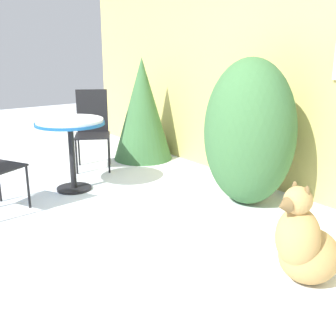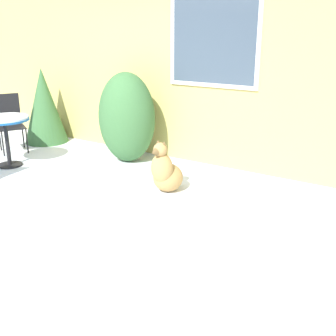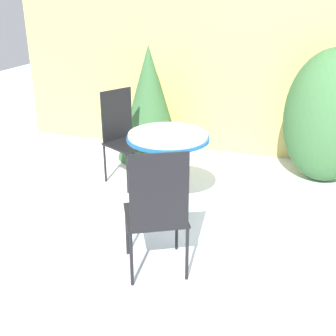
% 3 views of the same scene
% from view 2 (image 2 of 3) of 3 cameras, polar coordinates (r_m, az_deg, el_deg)
% --- Properties ---
extents(ground_plane, '(16.00, 16.00, 0.00)m').
position_cam_2_polar(ground_plane, '(5.73, -15.00, -3.22)').
color(ground_plane, silver).
extents(house_wall, '(8.00, 0.10, 3.12)m').
position_cam_2_polar(house_wall, '(6.96, -1.91, 14.53)').
color(house_wall, tan).
rests_on(house_wall, ground_plane).
extents(shrub_left, '(0.93, 0.81, 1.42)m').
position_cam_2_polar(shrub_left, '(6.70, -5.61, 6.80)').
color(shrub_left, '#386638').
rests_on(shrub_left, ground_plane).
extents(evergreen_bush, '(0.80, 0.80, 1.37)m').
position_cam_2_polar(evergreen_bush, '(8.18, -16.45, 8.10)').
color(evergreen_bush, '#386638').
rests_on(evergreen_bush, ground_plane).
extents(patio_table, '(0.73, 0.73, 0.78)m').
position_cam_2_polar(patio_table, '(6.88, -21.20, 5.44)').
color(patio_table, black).
rests_on(patio_table, ground_plane).
extents(patio_chair_near_table, '(0.58, 0.58, 0.98)m').
position_cam_2_polar(patio_chair_near_table, '(7.77, -20.56, 5.95)').
color(patio_chair_near_table, black).
rests_on(patio_chair_near_table, ground_plane).
extents(dog, '(0.43, 0.60, 0.71)m').
position_cam_2_polar(dog, '(5.47, -0.33, -0.65)').
color(dog, tan).
rests_on(dog, ground_plane).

